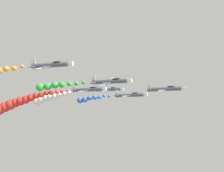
{
  "coord_description": "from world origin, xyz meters",
  "views": [
    {
      "loc": [
        86.24,
        25.7,
        95.17
      ],
      "look_at": [
        0.0,
        0.0,
        108.03
      ],
      "focal_mm": 51.52,
      "sensor_mm": 36.0,
      "label": 1
    }
  ],
  "objects_px": {
    "airplane_right_outer": "(109,90)",
    "airplane_trailing": "(51,65)",
    "airplane_lead": "(165,89)",
    "airplane_left_outer": "(88,90)",
    "airplane_right_inner": "(110,81)",
    "airplane_left_inner": "(130,95)"
  },
  "relations": [
    {
      "from": "airplane_lead",
      "to": "airplane_left_outer",
      "type": "xyz_separation_m",
      "value": [
        -0.31,
        -22.35,
        0.7
      ]
    },
    {
      "from": "airplane_lead",
      "to": "airplane_trailing",
      "type": "relative_size",
      "value": 1.0
    },
    {
      "from": "airplane_right_inner",
      "to": "airplane_left_outer",
      "type": "bearing_deg",
      "value": -138.15
    },
    {
      "from": "airplane_right_inner",
      "to": "airplane_right_outer",
      "type": "distance_m",
      "value": 33.58
    },
    {
      "from": "airplane_right_outer",
      "to": "airplane_trailing",
      "type": "bearing_deg",
      "value": -0.94
    },
    {
      "from": "airplane_lead",
      "to": "airplane_left_outer",
      "type": "bearing_deg",
      "value": -90.79
    },
    {
      "from": "airplane_left_inner",
      "to": "airplane_left_outer",
      "type": "height_order",
      "value": "airplane_left_outer"
    },
    {
      "from": "airplane_lead",
      "to": "airplane_right_inner",
      "type": "distance_m",
      "value": 16.47
    },
    {
      "from": "airplane_right_inner",
      "to": "airplane_left_outer",
      "type": "relative_size",
      "value": 1.0
    },
    {
      "from": "airplane_trailing",
      "to": "airplane_right_inner",
      "type": "bearing_deg",
      "value": 134.27
    },
    {
      "from": "airplane_lead",
      "to": "airplane_right_inner",
      "type": "xyz_separation_m",
      "value": [
        11.05,
        -12.18,
        0.93
      ]
    },
    {
      "from": "airplane_trailing",
      "to": "airplane_left_inner",
      "type": "bearing_deg",
      "value": 161.48
    },
    {
      "from": "airplane_left_outer",
      "to": "airplane_trailing",
      "type": "bearing_deg",
      "value": -1.95
    },
    {
      "from": "airplane_lead",
      "to": "airplane_right_outer",
      "type": "distance_m",
      "value": 30.78
    },
    {
      "from": "airplane_lead",
      "to": "airplane_left_inner",
      "type": "relative_size",
      "value": 1.0
    },
    {
      "from": "airplane_lead",
      "to": "airplane_trailing",
      "type": "bearing_deg",
      "value": -46.78
    },
    {
      "from": "airplane_left_inner",
      "to": "airplane_left_outer",
      "type": "relative_size",
      "value": 1.0
    },
    {
      "from": "airplane_right_inner",
      "to": "airplane_left_outer",
      "type": "height_order",
      "value": "airplane_right_inner"
    },
    {
      "from": "airplane_right_inner",
      "to": "airplane_lead",
      "type": "bearing_deg",
      "value": 132.23
    },
    {
      "from": "airplane_left_inner",
      "to": "airplane_right_outer",
      "type": "distance_m",
      "value": 14.79
    },
    {
      "from": "airplane_left_inner",
      "to": "airplane_lead",
      "type": "bearing_deg",
      "value": 49.11
    },
    {
      "from": "airplane_left_inner",
      "to": "airplane_right_inner",
      "type": "bearing_deg",
      "value": 0.26
    }
  ]
}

